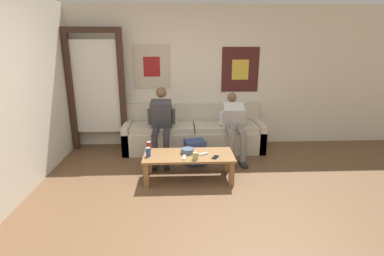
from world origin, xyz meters
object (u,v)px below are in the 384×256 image
object	(u,v)px
coffee_table	(189,158)
person_seated_teen	(234,124)
couch	(194,134)
drink_can_red	(149,146)
game_controller_near_left	(203,154)
pillar_candle	(195,156)
cell_phone	(215,157)
game_controller_near_right	(184,157)
backpack	(195,153)
person_seated_adult	(161,122)
ceramic_bowl	(187,150)
drink_can_blue	(148,152)

from	to	relation	value
coffee_table	person_seated_teen	distance (m)	1.21
couch	drink_can_red	distance (m)	1.26
couch	game_controller_near_left	distance (m)	1.27
pillar_candle	cell_phone	xyz separation A→B (m)	(0.28, 0.05, -0.04)
game_controller_near_left	game_controller_near_right	xyz separation A→B (m)	(-0.27, -0.12, 0.00)
backpack	person_seated_adult	bearing A→B (deg)	151.60
couch	ceramic_bowl	size ratio (longest dim) A/B	13.04
couch	pillar_candle	world-z (taller)	couch
couch	cell_phone	xyz separation A→B (m)	(0.23, -1.38, 0.10)
couch	person_seated_adult	xyz separation A→B (m)	(-0.56, -0.39, 0.35)
drink_can_red	game_controller_near_left	xyz separation A→B (m)	(0.79, -0.24, -0.05)
person_seated_teen	pillar_candle	size ratio (longest dim) A/B	9.64
couch	person_seated_adult	size ratio (longest dim) A/B	2.12
coffee_table	person_seated_adult	bearing A→B (deg)	116.47
drink_can_red	drink_can_blue	bearing A→B (deg)	-86.47
coffee_table	game_controller_near_left	distance (m)	0.22
drink_can_red	game_controller_near_left	distance (m)	0.82
coffee_table	ceramic_bowl	distance (m)	0.11
person_seated_teen	drink_can_red	distance (m)	1.53
couch	person_seated_teen	distance (m)	0.82
drink_can_red	game_controller_near_right	distance (m)	0.63
couch	backpack	bearing A→B (deg)	-91.01
drink_can_red	cell_phone	bearing A→B (deg)	-20.47
coffee_table	pillar_candle	distance (m)	0.23
pillar_candle	game_controller_near_left	xyz separation A→B (m)	(0.12, 0.16, -0.04)
drink_can_blue	game_controller_near_right	bearing A→B (deg)	-11.53
coffee_table	drink_can_blue	size ratio (longest dim) A/B	10.26
person_seated_adult	backpack	size ratio (longest dim) A/B	3.02
person_seated_adult	ceramic_bowl	bearing A→B (deg)	-62.75
ceramic_bowl	drink_can_blue	bearing A→B (deg)	-170.03
backpack	game_controller_near_left	xyz separation A→B (m)	(0.09, -0.58, 0.20)
person_seated_teen	pillar_candle	world-z (taller)	person_seated_teen
person_seated_adult	cell_phone	bearing A→B (deg)	-51.29
coffee_table	cell_phone	xyz separation A→B (m)	(0.37, -0.13, 0.07)
person_seated_teen	pillar_candle	xyz separation A→B (m)	(-0.71, -1.05, -0.15)
pillar_candle	cell_phone	distance (m)	0.29
cell_phone	ceramic_bowl	bearing A→B (deg)	153.44
person_seated_adult	game_controller_near_right	size ratio (longest dim) A/B	8.04
backpack	cell_phone	distance (m)	0.76
pillar_candle	game_controller_near_right	distance (m)	0.16
couch	game_controller_near_left	size ratio (longest dim) A/B	17.47
pillar_candle	coffee_table	bearing A→B (deg)	115.46
pillar_candle	drink_can_blue	distance (m)	0.66
drink_can_blue	pillar_candle	bearing A→B (deg)	-12.35
coffee_table	pillar_candle	bearing A→B (deg)	-64.54
game_controller_near_left	backpack	bearing A→B (deg)	98.52
pillar_candle	person_seated_teen	bearing A→B (deg)	55.86
game_controller_near_right	couch	bearing A→B (deg)	81.81
person_seated_teen	ceramic_bowl	distance (m)	1.16
coffee_table	person_seated_teen	world-z (taller)	person_seated_teen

